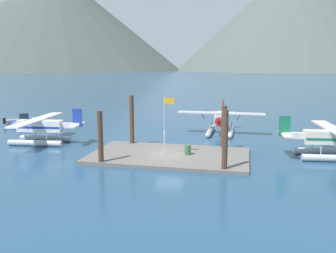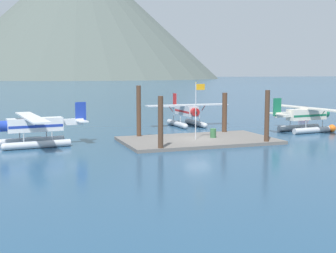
{
  "view_description": "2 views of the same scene",
  "coord_description": "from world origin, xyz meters",
  "px_view_note": "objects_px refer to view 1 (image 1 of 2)",
  "views": [
    {
      "loc": [
        6.79,
        -30.93,
        8.43
      ],
      "look_at": [
        -0.46,
        1.47,
        2.6
      ],
      "focal_mm": 37.95,
      "sensor_mm": 36.0,
      "label": 1
    },
    {
      "loc": [
        -16.97,
        -39.1,
        6.56
      ],
      "look_at": [
        -1.89,
        3.2,
        1.19
      ],
      "focal_mm": 48.36,
      "sensor_mm": 36.0,
      "label": 2
    }
  ],
  "objects_px": {
    "seaplane_silver_bow_right": "(221,121)",
    "fuel_drum": "(188,150)",
    "seaplane_cream_stbd_fwd": "(331,141)",
    "boat_grey_open_west": "(23,120)",
    "seaplane_white_port_fwd": "(40,129)",
    "flagpole": "(166,118)"
  },
  "relations": [
    {
      "from": "seaplane_silver_bow_right",
      "to": "fuel_drum",
      "type": "bearing_deg",
      "value": -99.78
    },
    {
      "from": "seaplane_cream_stbd_fwd",
      "to": "boat_grey_open_west",
      "type": "xyz_separation_m",
      "value": [
        -39.04,
        10.84,
        -1.09
      ]
    },
    {
      "from": "seaplane_white_port_fwd",
      "to": "seaplane_silver_bow_right",
      "type": "xyz_separation_m",
      "value": [
        18.49,
        9.68,
        0.0
      ]
    },
    {
      "from": "flagpole",
      "to": "seaplane_cream_stbd_fwd",
      "type": "height_order",
      "value": "flagpole"
    },
    {
      "from": "seaplane_silver_bow_right",
      "to": "boat_grey_open_west",
      "type": "distance_m",
      "value": 28.47
    },
    {
      "from": "seaplane_white_port_fwd",
      "to": "flagpole",
      "type": "bearing_deg",
      "value": -11.25
    },
    {
      "from": "seaplane_cream_stbd_fwd",
      "to": "seaplane_white_port_fwd",
      "type": "xyz_separation_m",
      "value": [
        -29.11,
        -0.3,
        0.0
      ]
    },
    {
      "from": "seaplane_cream_stbd_fwd",
      "to": "seaplane_silver_bow_right",
      "type": "distance_m",
      "value": 14.18
    },
    {
      "from": "boat_grey_open_west",
      "to": "seaplane_silver_bow_right",
      "type": "bearing_deg",
      "value": -2.94
    },
    {
      "from": "flagpole",
      "to": "boat_grey_open_west",
      "type": "height_order",
      "value": "flagpole"
    },
    {
      "from": "flagpole",
      "to": "seaplane_silver_bow_right",
      "type": "relative_size",
      "value": 0.52
    },
    {
      "from": "fuel_drum",
      "to": "boat_grey_open_west",
      "type": "height_order",
      "value": "boat_grey_open_west"
    },
    {
      "from": "flagpole",
      "to": "seaplane_white_port_fwd",
      "type": "bearing_deg",
      "value": 168.75
    },
    {
      "from": "seaplane_silver_bow_right",
      "to": "seaplane_cream_stbd_fwd",
      "type": "bearing_deg",
      "value": -41.44
    },
    {
      "from": "seaplane_white_port_fwd",
      "to": "fuel_drum",
      "type": "bearing_deg",
      "value": -8.12
    },
    {
      "from": "seaplane_cream_stbd_fwd",
      "to": "boat_grey_open_west",
      "type": "bearing_deg",
      "value": 164.48
    },
    {
      "from": "seaplane_cream_stbd_fwd",
      "to": "seaplane_silver_bow_right",
      "type": "relative_size",
      "value": 1.01
    },
    {
      "from": "flagpole",
      "to": "fuel_drum",
      "type": "height_order",
      "value": "flagpole"
    },
    {
      "from": "flagpole",
      "to": "boat_grey_open_west",
      "type": "xyz_separation_m",
      "value": [
        -24.4,
        14.02,
        -3.2
      ]
    },
    {
      "from": "flagpole",
      "to": "boat_grey_open_west",
      "type": "relative_size",
      "value": 1.33
    },
    {
      "from": "flagpole",
      "to": "seaplane_silver_bow_right",
      "type": "xyz_separation_m",
      "value": [
        4.01,
        12.56,
        -2.11
      ]
    },
    {
      "from": "seaplane_cream_stbd_fwd",
      "to": "seaplane_white_port_fwd",
      "type": "distance_m",
      "value": 29.12
    }
  ]
}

